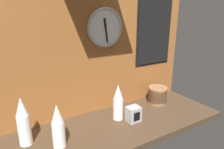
{
  "coord_description": "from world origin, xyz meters",
  "views": [
    {
      "loc": [
        -0.66,
        -1.06,
        0.76
      ],
      "look_at": [
        -0.02,
        0.04,
        0.36
      ],
      "focal_mm": 32.0,
      "sensor_mm": 36.0,
      "label": 1
    }
  ],
  "objects": [
    {
      "name": "cup_stack_left",
      "position": [
        -0.42,
        -0.04,
        0.13
      ],
      "size": [
        0.08,
        0.08,
        0.27
      ],
      "color": "white",
      "rests_on": "ground_plane"
    },
    {
      "name": "bowl_stack_far_right",
      "position": [
        0.48,
        0.11,
        0.08
      ],
      "size": [
        0.16,
        0.16,
        0.15
      ],
      "color": "#996B47",
      "rests_on": "ground_plane"
    },
    {
      "name": "menu_board",
      "position": [
        0.52,
        0.24,
        0.59
      ],
      "size": [
        0.37,
        0.01,
        0.56
      ],
      "color": "black"
    },
    {
      "name": "cup_stack_center_right",
      "position": [
        0.05,
        0.06,
        0.13
      ],
      "size": [
        0.08,
        0.08,
        0.27
      ],
      "color": "white",
      "rests_on": "ground_plane"
    },
    {
      "name": "napkin_dispenser",
      "position": [
        0.12,
        -0.03,
        0.06
      ],
      "size": [
        0.09,
        0.08,
        0.11
      ],
      "color": "#B7B7BC",
      "rests_on": "ground_plane"
    },
    {
      "name": "cup_stack_far_left",
      "position": [
        -0.59,
        0.08,
        0.15
      ],
      "size": [
        0.08,
        0.08,
        0.3
      ],
      "color": "white",
      "rests_on": "ground_plane"
    },
    {
      "name": "ground_plane",
      "position": [
        0.0,
        0.0,
        -0.02
      ],
      "size": [
        1.6,
        0.56,
        0.04
      ],
      "primitive_type": "cube",
      "color": "#4C3826"
    },
    {
      "name": "wall_clock",
      "position": [
        0.04,
        0.23,
        0.65
      ],
      "size": [
        0.28,
        0.03,
        0.28
      ],
      "color": "white"
    },
    {
      "name": "wall_tiled_back",
      "position": [
        0.0,
        0.27,
        0.53
      ],
      "size": [
        1.6,
        0.03,
        1.05
      ],
      "color": "#A3602D",
      "rests_on": "ground_plane"
    }
  ]
}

